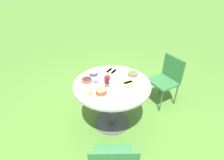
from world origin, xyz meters
The scene contains 15 objects.
ground_plane centered at (0.00, 0.00, 0.00)m, with size 40.00×40.00×0.00m, color #4C7A2D.
dining_table centered at (0.00, 0.00, 0.63)m, with size 1.11×1.11×0.77m.
chair_near_right centered at (-0.24, -1.11, 0.52)m, with size 0.52×0.50×0.89m.
water_pitcher centered at (-0.19, 0.15, 0.88)m, with size 0.12×0.11×0.20m.
wine_glass centered at (-0.04, 0.12, 0.91)m, with size 0.08×0.08×0.19m.
platter_bread_main centered at (0.19, -0.17, 0.80)m, with size 0.39×0.30×0.07m.
platter_charcuterie centered at (-0.21, -0.12, 0.80)m, with size 0.40×0.28×0.06m.
bowl_fries centered at (-0.07, 0.26, 0.81)m, with size 0.14×0.14×0.06m.
bowl_salad centered at (-0.04, -0.40, 0.80)m, with size 0.15×0.15×0.04m.
bowl_olives centered at (0.30, 0.23, 0.80)m, with size 0.16×0.16×0.04m.
bowl_dip_red centered at (0.15, 0.17, 0.80)m, with size 0.10×0.10×0.04m.
bowl_dip_cream centered at (0.37, 0.05, 0.80)m, with size 0.13×0.13×0.04m.
bowl_roasted_veg centered at (-0.04, 0.41, 0.80)m, with size 0.11×0.11×0.05m.
cup_water_near centered at (0.09, 0.34, 0.82)m, with size 0.06×0.06×0.08m.
cup_water_far centered at (-0.30, 0.28, 0.82)m, with size 0.08×0.08×0.10m.
Camera 1 is at (-1.52, 1.40, 2.17)m, focal length 28.00 mm.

